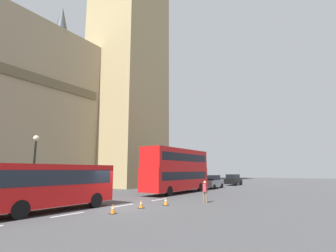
{
  "coord_description": "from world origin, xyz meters",
  "views": [
    {
      "loc": [
        -13.67,
        -13.29,
        2.54
      ],
      "look_at": [
        11.24,
        2.89,
        7.66
      ],
      "focal_mm": 27.5,
      "sensor_mm": 36.0,
      "label": 1
    }
  ],
  "objects": [
    {
      "name": "pedestrian_near_cones",
      "position": [
        5.57,
        -4.32,
        0.91
      ],
      "size": [
        0.43,
        0.36,
        1.69
      ],
      "color": "#726651",
      "rests_on": "ground_plane"
    },
    {
      "name": "traffic_cone_east",
      "position": [
        2.68,
        -2.48,
        0.28
      ],
      "size": [
        0.36,
        0.36,
        0.58
      ],
      "color": "black",
      "rests_on": "ground_plane"
    },
    {
      "name": "ground_plane",
      "position": [
        0.0,
        0.0,
        0.0
      ],
      "size": [
        160.0,
        160.0,
        0.0
      ],
      "primitive_type": "plane",
      "color": "#424244"
    },
    {
      "name": "street_lamp",
      "position": [
        -2.4,
        6.5,
        3.06
      ],
      "size": [
        0.44,
        0.44,
        5.27
      ],
      "color": "black",
      "rests_on": "ground_plane"
    },
    {
      "name": "traffic_cone_west",
      "position": [
        -2.18,
        -1.94,
        0.28
      ],
      "size": [
        0.36,
        0.36,
        0.58
      ],
      "color": "black",
      "rests_on": "ground_plane"
    },
    {
      "name": "sedan_trailing",
      "position": [
        30.53,
        1.93,
        0.91
      ],
      "size": [
        4.4,
        1.86,
        1.85
      ],
      "color": "black",
      "rests_on": "ground_plane"
    },
    {
      "name": "sedan_lead",
      "position": [
        21.39,
        1.9,
        0.91
      ],
      "size": [
        4.4,
        1.86,
        1.85
      ],
      "color": "gray",
      "rests_on": "ground_plane"
    },
    {
      "name": "lane_centre_marking",
      "position": [
        -6.11,
        0.0,
        0.01
      ],
      "size": [
        25.2,
        0.16,
        0.01
      ],
      "color": "silver",
      "rests_on": "ground_plane"
    },
    {
      "name": "double_decker_bus",
      "position": [
        11.8,
        2.0,
        2.71
      ],
      "size": [
        10.84,
        2.54,
        4.9
      ],
      "color": "red",
      "rests_on": "ground_plane"
    },
    {
      "name": "traffic_cone_middle",
      "position": [
        0.49,
        -1.91,
        0.28
      ],
      "size": [
        0.36,
        0.36,
        0.58
      ],
      "color": "black",
      "rests_on": "ground_plane"
    }
  ]
}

